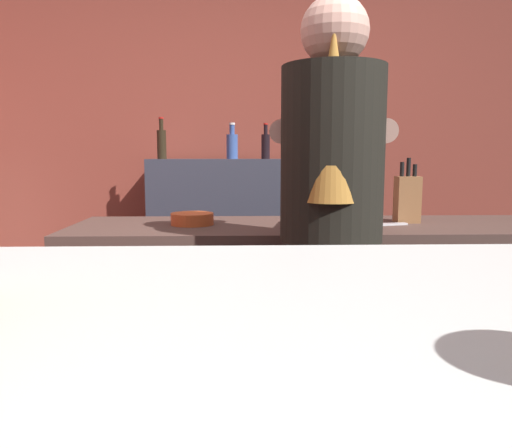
# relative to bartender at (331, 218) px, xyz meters

# --- Properties ---
(wall_back) EXTENTS (5.20, 0.10, 2.70)m
(wall_back) POSITION_rel_bartender_xyz_m (-0.31, 1.87, 0.37)
(wall_back) COLOR brown
(wall_back) RESTS_ON ground
(prep_counter) EXTENTS (2.10, 0.60, 0.90)m
(prep_counter) POSITION_rel_bartender_xyz_m (0.04, 0.46, -0.53)
(prep_counter) COLOR #4A342D
(prep_counter) RESTS_ON ground
(back_shelf) EXTENTS (0.88, 0.36, 1.17)m
(back_shelf) POSITION_rel_bartender_xyz_m (-0.44, 1.59, -0.40)
(back_shelf) COLOR #333643
(back_shelf) RESTS_ON ground
(bartender) EXTENTS (0.47, 0.54, 1.70)m
(bartender) POSITION_rel_bartender_xyz_m (0.00, 0.00, 0.00)
(bartender) COLOR #2B3631
(bartender) RESTS_ON ground
(knife_block) EXTENTS (0.10, 0.08, 0.28)m
(knife_block) POSITION_rel_bartender_xyz_m (0.42, 0.50, 0.02)
(knife_block) COLOR #905F39
(knife_block) RESTS_ON prep_counter
(mixing_bowl) EXTENTS (0.18, 0.18, 0.05)m
(mixing_bowl) POSITION_rel_bartender_xyz_m (-0.50, 0.46, -0.06)
(mixing_bowl) COLOR #D25729
(mixing_bowl) RESTS_ON prep_counter
(chefs_knife) EXTENTS (0.24, 0.09, 0.01)m
(chefs_knife) POSITION_rel_bartender_xyz_m (0.28, 0.41, -0.08)
(chefs_knife) COLOR silver
(chefs_knife) RESTS_ON prep_counter
(bottle_hot_sauce) EXTENTS (0.07, 0.07, 0.23)m
(bottle_hot_sauce) POSITION_rel_bartender_xyz_m (-0.35, 1.58, 0.27)
(bottle_hot_sauce) COLOR #375294
(bottle_hot_sauce) RESTS_ON back_shelf
(bottle_vinegar) EXTENTS (0.06, 0.06, 0.26)m
(bottle_vinegar) POSITION_rel_bartender_xyz_m (-0.79, 1.52, 0.28)
(bottle_vinegar) COLOR black
(bottle_vinegar) RESTS_ON back_shelf
(bottle_olive_oil) EXTENTS (0.05, 0.05, 0.22)m
(bottle_olive_oil) POSITION_rel_bartender_xyz_m (-0.14, 1.53, 0.27)
(bottle_olive_oil) COLOR black
(bottle_olive_oil) RESTS_ON back_shelf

